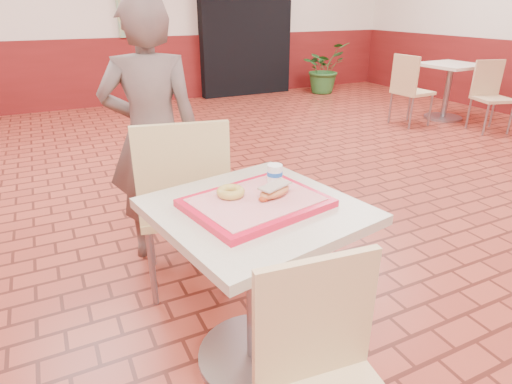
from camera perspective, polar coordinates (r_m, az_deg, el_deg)
name	(u,v)px	position (r m, az deg, el deg)	size (l,w,h in m)	color
wainscot_band	(389,161)	(3.03, 17.34, 3.99)	(8.00, 10.00, 1.00)	maroon
corridor_doorway	(246,28)	(7.64, -1.37, 21.06)	(1.60, 0.22, 2.20)	black
main_table	(256,261)	(1.76, 0.00, -9.25)	(0.72, 0.72, 0.76)	#BEB799
chair_main_back	(183,199)	(2.25, -9.65, -0.92)	(0.53, 0.53, 0.98)	#D9C882
customer	(153,136)	(2.57, -13.61, 7.22)	(0.56, 0.37, 1.53)	#64534D
serving_tray	(256,203)	(1.63, 0.00, -1.44)	(0.50, 0.39, 0.03)	red
ring_donut	(231,192)	(1.64, -3.40, 0.02)	(0.11, 0.11, 0.03)	gold
long_john_donut	(274,191)	(1.64, 2.43, 0.11)	(0.17, 0.12, 0.05)	#C06938
paper_cup	(275,174)	(1.75, 2.52, 2.42)	(0.06, 0.06, 0.08)	white
second_table	(449,82)	(6.51, 24.34, 13.21)	(0.70, 0.70, 0.74)	beige
chair_second_left	(409,87)	(5.95, 19.76, 13.07)	(0.43, 0.43, 0.89)	#E0C286
chair_second_front	(490,92)	(6.13, 28.77, 11.60)	(0.48, 0.48, 0.84)	tan
potted_plant	(324,68)	(7.92, 9.01, 16.02)	(0.77, 0.67, 0.86)	#285F26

